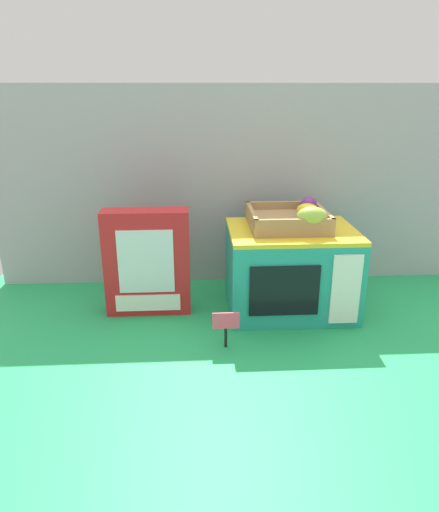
% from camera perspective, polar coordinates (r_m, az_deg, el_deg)
% --- Properties ---
extents(ground_plane, '(1.70, 1.70, 0.00)m').
position_cam_1_polar(ground_plane, '(1.47, 2.87, -6.11)').
color(ground_plane, '#219E54').
rests_on(ground_plane, ground).
extents(display_back_panel, '(1.61, 0.03, 0.66)m').
position_cam_1_polar(display_back_panel, '(1.58, 2.19, 8.39)').
color(display_back_panel, '#A0A3A8').
rests_on(display_back_panel, ground).
extents(toy_microwave, '(0.37, 0.28, 0.25)m').
position_cam_1_polar(toy_microwave, '(1.42, 8.65, -1.67)').
color(toy_microwave, teal).
rests_on(toy_microwave, ground).
extents(food_groups_crate, '(0.22, 0.22, 0.08)m').
position_cam_1_polar(food_groups_crate, '(1.39, 8.90, 4.51)').
color(food_groups_crate, '#A37F51').
rests_on(food_groups_crate, toy_microwave).
extents(cookie_set_box, '(0.25, 0.08, 0.32)m').
position_cam_1_polar(cookie_set_box, '(1.39, -8.80, -0.77)').
color(cookie_set_box, red).
rests_on(cookie_set_box, ground).
extents(price_sign, '(0.07, 0.01, 0.10)m').
position_cam_1_polar(price_sign, '(1.22, 0.78, -8.34)').
color(price_sign, black).
rests_on(price_sign, ground).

